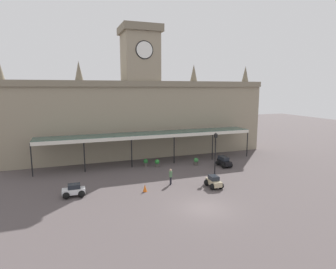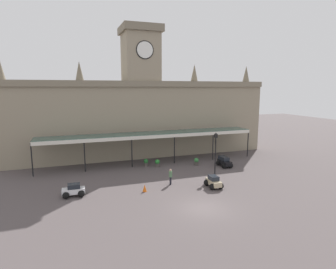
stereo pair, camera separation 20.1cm
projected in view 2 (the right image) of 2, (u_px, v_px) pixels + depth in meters
name	position (u px, v px, depth m)	size (l,w,h in m)	color
ground_plane	(203.00, 208.00, 23.85)	(140.00, 140.00, 0.00)	#504747
station_building	(141.00, 113.00, 41.96)	(37.68, 5.61, 18.55)	gray
entrance_canopy	(151.00, 134.00, 37.75)	(28.88, 3.26, 4.06)	#38564C
car_black_estate	(224.00, 162.00, 36.51)	(1.56, 2.26, 1.27)	black
car_beige_sedan	(214.00, 182.00, 28.86)	(1.57, 2.08, 1.19)	tan
car_white_sedan	(74.00, 191.00, 26.46)	(2.07, 1.55, 1.19)	silver
pedestrian_crossing_forecourt	(171.00, 176.00, 29.63)	(0.34, 0.36, 1.67)	black
victorian_lamppost	(216.00, 148.00, 32.99)	(0.30, 0.30, 4.88)	black
traffic_cone	(145.00, 188.00, 27.66)	(0.40, 0.40, 0.72)	orange
planter_near_kerb	(157.00, 163.00, 36.39)	(0.60, 0.60, 0.96)	#47423D
planter_forecourt_centre	(146.00, 162.00, 36.68)	(0.60, 0.60, 0.96)	#47423D
planter_by_canopy	(196.00, 161.00, 37.18)	(0.60, 0.60, 0.96)	#47423D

